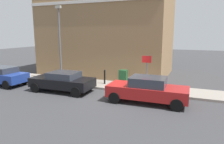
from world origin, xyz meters
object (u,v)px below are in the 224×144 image
at_px(car_red, 147,90).
at_px(utility_cabinet, 123,79).
at_px(street_sign, 147,68).
at_px(car_black, 63,81).
at_px(car_blue, 0,75).
at_px(lamppost, 60,40).
at_px(bollard_near_cabinet, 105,76).

bearing_deg(car_red, utility_cabinet, -48.29).
bearing_deg(street_sign, car_black, 108.71).
relative_size(car_blue, utility_cabinet, 3.80).
height_order(utility_cabinet, street_sign, street_sign).
bearing_deg(utility_cabinet, car_red, -137.41).
bearing_deg(lamppost, bollard_near_cabinet, -88.69).
bearing_deg(lamppost, utility_cabinet, -90.16).
xyz_separation_m(utility_cabinet, lamppost, (0.01, 5.22, 2.62)).
bearing_deg(car_black, car_blue, 1.17).
distance_m(car_red, utility_cabinet, 3.35).
bearing_deg(car_black, car_red, 177.29).
bearing_deg(car_blue, car_black, -176.26).
height_order(car_red, bollard_near_cabinet, car_red).
bearing_deg(car_blue, bollard_near_cabinet, -158.96).
distance_m(utility_cabinet, lamppost, 5.84).
distance_m(street_sign, lamppost, 7.20).
distance_m(utility_cabinet, bollard_near_cabinet, 1.47).
bearing_deg(utility_cabinet, bollard_near_cabinet, 86.11).
bearing_deg(lamppost, car_blue, 125.10).
bearing_deg(bollard_near_cabinet, lamppost, 91.31).
height_order(car_black, car_blue, car_blue).
distance_m(car_red, bollard_near_cabinet, 4.54).
xyz_separation_m(car_black, street_sign, (1.76, -5.21, 0.96)).
distance_m(car_black, utility_cabinet, 4.15).
bearing_deg(car_black, bollard_near_cabinet, -130.32).
relative_size(car_red, utility_cabinet, 3.84).
xyz_separation_m(car_blue, bollard_near_cabinet, (2.65, -7.41, -0.02)).
bearing_deg(car_blue, car_red, -178.24).
distance_m(bollard_near_cabinet, lamppost, 4.56).
bearing_deg(street_sign, utility_cabinet, 72.35).
xyz_separation_m(car_red, street_sign, (1.91, 0.50, 0.91)).
xyz_separation_m(car_black, lamppost, (2.34, 1.78, 2.60)).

